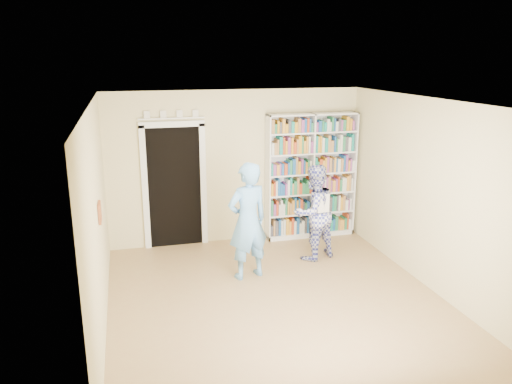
{
  "coord_description": "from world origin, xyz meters",
  "views": [
    {
      "loc": [
        -1.86,
        -5.92,
        3.26
      ],
      "look_at": [
        -0.06,
        0.9,
        1.32
      ],
      "focal_mm": 35.0,
      "sensor_mm": 36.0,
      "label": 1
    }
  ],
  "objects": [
    {
      "name": "bookshelf",
      "position": [
        1.35,
        2.34,
        1.15
      ],
      "size": [
        1.65,
        0.31,
        2.27
      ],
      "rotation": [
        0.0,
        0.0,
        -0.35
      ],
      "color": "white",
      "rests_on": "floor"
    },
    {
      "name": "man_blue",
      "position": [
        -0.2,
        0.87,
        0.89
      ],
      "size": [
        0.74,
        0.59,
        1.78
      ],
      "primitive_type": "imported",
      "rotation": [
        0.0,
        0.0,
        3.42
      ],
      "color": "#67A8E6",
      "rests_on": "floor"
    },
    {
      "name": "floor",
      "position": [
        0.0,
        0.0,
        0.0
      ],
      "size": [
        5.0,
        5.0,
        0.0
      ],
      "primitive_type": "plane",
      "color": "#A0764D",
      "rests_on": "ground"
    },
    {
      "name": "ceiling",
      "position": [
        0.0,
        0.0,
        2.7
      ],
      "size": [
        5.0,
        5.0,
        0.0
      ],
      "primitive_type": "plane",
      "rotation": [
        3.14,
        0.0,
        0.0
      ],
      "color": "white",
      "rests_on": "wall_back"
    },
    {
      "name": "wall_back",
      "position": [
        0.0,
        2.5,
        1.35
      ],
      "size": [
        4.5,
        0.0,
        4.5
      ],
      "primitive_type": "plane",
      "rotation": [
        1.57,
        0.0,
        0.0
      ],
      "color": "beige",
      "rests_on": "floor"
    },
    {
      "name": "wall_right",
      "position": [
        2.25,
        0.0,
        1.35
      ],
      "size": [
        0.0,
        5.0,
        5.0
      ],
      "primitive_type": "plane",
      "rotation": [
        1.57,
        0.0,
        -1.57
      ],
      "color": "beige",
      "rests_on": "floor"
    },
    {
      "name": "wall_art",
      "position": [
        -2.23,
        0.2,
        1.4
      ],
      "size": [
        0.03,
        0.25,
        0.25
      ],
      "primitive_type": "cube",
      "color": "maroon",
      "rests_on": "wall_left"
    },
    {
      "name": "wall_left",
      "position": [
        -2.25,
        0.0,
        1.35
      ],
      "size": [
        0.0,
        5.0,
        5.0
      ],
      "primitive_type": "plane",
      "rotation": [
        1.57,
        0.0,
        1.57
      ],
      "color": "beige",
      "rests_on": "floor"
    },
    {
      "name": "doorway",
      "position": [
        -1.1,
        2.48,
        1.18
      ],
      "size": [
        1.1,
        0.08,
        2.43
      ],
      "color": "black",
      "rests_on": "floor"
    },
    {
      "name": "paper_sheet",
      "position": [
        1.09,
        1.09,
        1.0
      ],
      "size": [
        0.21,
        0.05,
        0.3
      ],
      "primitive_type": "cube",
      "rotation": [
        0.0,
        0.0,
        0.18
      ],
      "color": "white",
      "rests_on": "man_plaid"
    },
    {
      "name": "man_plaid",
      "position": [
        1.02,
        1.32,
        0.79
      ],
      "size": [
        0.92,
        0.82,
        1.58
      ],
      "primitive_type": "imported",
      "rotation": [
        0.0,
        0.0,
        3.48
      ],
      "color": "#313696",
      "rests_on": "floor"
    }
  ]
}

